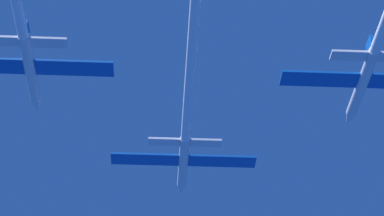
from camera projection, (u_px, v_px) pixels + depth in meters
jet_lead at (190, 82)px, 85.32m from camera, size 18.73×60.03×3.10m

